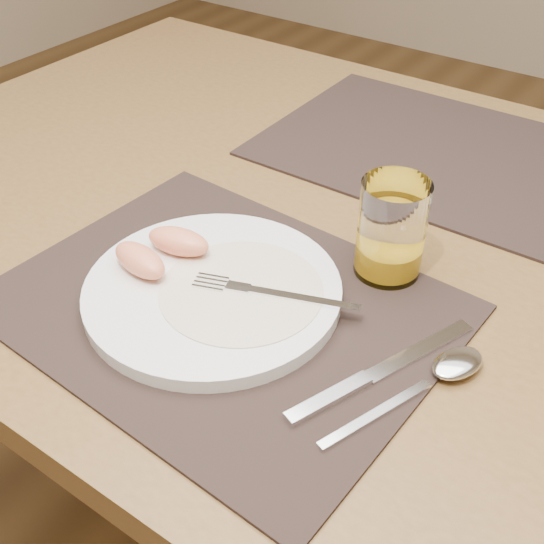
{
  "coord_description": "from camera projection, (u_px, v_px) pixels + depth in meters",
  "views": [
    {
      "loc": [
        0.32,
        -0.63,
        1.22
      ],
      "look_at": [
        -0.0,
        -0.16,
        0.77
      ],
      "focal_mm": 45.0,
      "sensor_mm": 36.0,
      "label": 1
    }
  ],
  "objects": [
    {
      "name": "table",
      "position": [
        346.0,
        272.0,
        0.89
      ],
      "size": [
        1.4,
        0.9,
        0.75
      ],
      "color": "brown",
      "rests_on": "ground"
    },
    {
      "name": "placemat_near",
      "position": [
        223.0,
        306.0,
        0.71
      ],
      "size": [
        0.47,
        0.37,
        0.0
      ],
      "primitive_type": "cube",
      "rotation": [
        0.0,
        0.0,
        -0.05
      ],
      "color": "black",
      "rests_on": "table"
    },
    {
      "name": "placemat_far",
      "position": [
        427.0,
        149.0,
        0.98
      ],
      "size": [
        0.45,
        0.35,
        0.0
      ],
      "primitive_type": "cube",
      "rotation": [
        0.0,
        0.0,
        0.0
      ],
      "color": "black",
      "rests_on": "table"
    },
    {
      "name": "plate",
      "position": [
        213.0,
        291.0,
        0.71
      ],
      "size": [
        0.27,
        0.27,
        0.02
      ],
      "primitive_type": "cylinder",
      "color": "white",
      "rests_on": "placemat_near"
    },
    {
      "name": "plate_dressing",
      "position": [
        241.0,
        290.0,
        0.7
      ],
      "size": [
        0.17,
        0.17,
        0.0
      ],
      "color": "white",
      "rests_on": "plate"
    },
    {
      "name": "fork",
      "position": [
        261.0,
        291.0,
        0.7
      ],
      "size": [
        0.17,
        0.08,
        0.0
      ],
      "color": "silver",
      "rests_on": "plate"
    },
    {
      "name": "knife",
      "position": [
        368.0,
        378.0,
        0.62
      ],
      "size": [
        0.09,
        0.21,
        0.01
      ],
      "color": "silver",
      "rests_on": "placemat_near"
    },
    {
      "name": "spoon",
      "position": [
        446.0,
        370.0,
        0.63
      ],
      "size": [
        0.09,
        0.19,
        0.01
      ],
      "color": "silver",
      "rests_on": "placemat_near"
    },
    {
      "name": "juice_glass",
      "position": [
        391.0,
        233.0,
        0.72
      ],
      "size": [
        0.07,
        0.07,
        0.11
      ],
      "color": "white",
      "rests_on": "placemat_near"
    },
    {
      "name": "grapefruit_wedges",
      "position": [
        160.0,
        251.0,
        0.73
      ],
      "size": [
        0.09,
        0.1,
        0.03
      ],
      "color": "#F08B62",
      "rests_on": "plate"
    }
  ]
}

